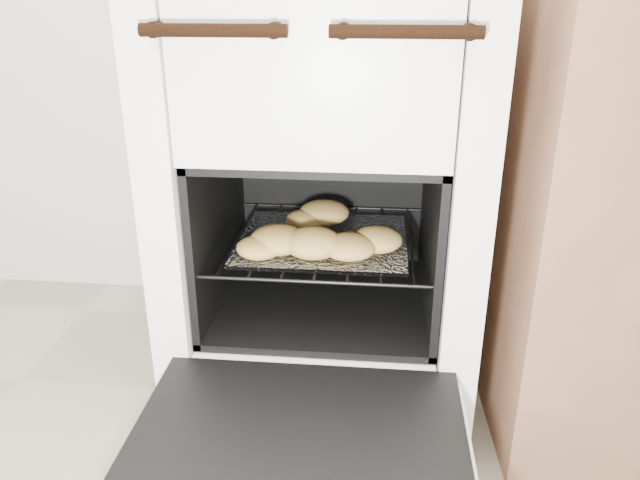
{
  "coord_description": "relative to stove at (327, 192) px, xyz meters",
  "views": [
    {
      "loc": [
        0.18,
        -0.15,
        0.9
      ],
      "look_at": [
        0.07,
        1.0,
        0.41
      ],
      "focal_mm": 35.0,
      "sensor_mm": 36.0,
      "label": 1
    }
  ],
  "objects": [
    {
      "name": "stove",
      "position": [
        0.0,
        0.0,
        0.0
      ],
      "size": [
        0.62,
        0.69,
        0.95
      ],
      "color": "white",
      "rests_on": "ground"
    },
    {
      "name": "oven_door",
      "position": [
        0.0,
        -0.52,
        -0.26
      ],
      "size": [
        0.56,
        0.43,
        0.04
      ],
      "color": "black",
      "rests_on": "stove"
    },
    {
      "name": "oven_rack",
      "position": [
        0.0,
        -0.07,
        -0.08
      ],
      "size": [
        0.45,
        0.43,
        0.01
      ],
      "color": "black",
      "rests_on": "stove"
    },
    {
      "name": "foil_sheet",
      "position": [
        0.0,
        -0.09,
        -0.08
      ],
      "size": [
        0.35,
        0.31,
        0.01
      ],
      "primitive_type": "cube",
      "color": "silver",
      "rests_on": "oven_rack"
    },
    {
      "name": "baked_rolls",
      "position": [
        -0.01,
        -0.13,
        -0.05
      ],
      "size": [
        0.35,
        0.33,
        0.06
      ],
      "color": "tan",
      "rests_on": "foil_sheet"
    }
  ]
}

